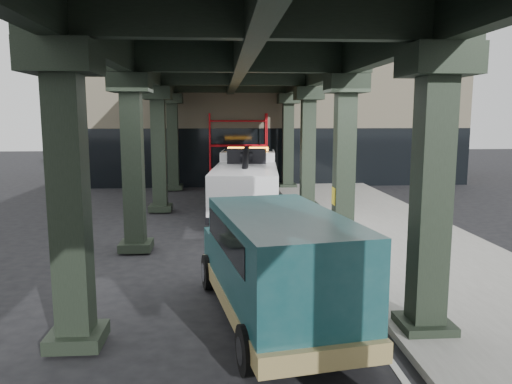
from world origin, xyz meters
name	(u,v)px	position (x,y,z in m)	size (l,w,h in m)	color
ground	(260,270)	(0.00, 0.00, 0.00)	(90.00, 90.00, 0.00)	black
sidewalk	(405,244)	(4.50, 2.00, 0.07)	(5.00, 40.00, 0.15)	gray
lane_stripe	(312,248)	(1.70, 2.00, 0.01)	(0.12, 38.00, 0.01)	silver
viaduct	(240,57)	(-0.40, 2.00, 5.46)	(7.40, 32.00, 6.40)	black
building	(266,114)	(2.00, 20.00, 4.00)	(22.00, 10.00, 8.00)	#C6B793
scaffolding	(238,149)	(0.00, 14.64, 2.11)	(3.08, 0.88, 4.00)	red
tow_truck	(247,181)	(0.07, 7.47, 1.30)	(2.98, 8.32, 2.68)	black
towed_van	(277,264)	(0.05, -3.28, 1.16)	(2.89, 5.57, 2.16)	#123C40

